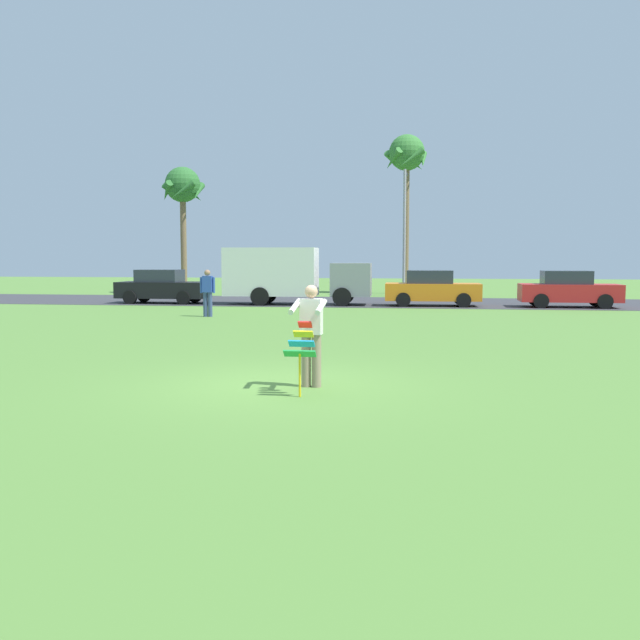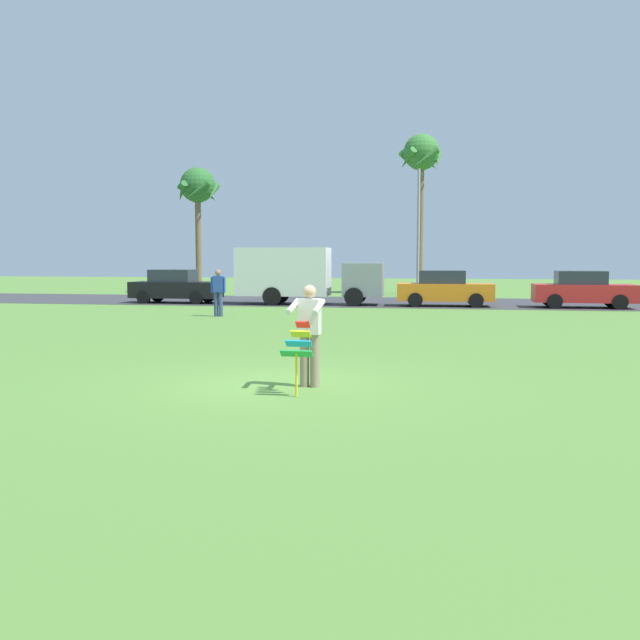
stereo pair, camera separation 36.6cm
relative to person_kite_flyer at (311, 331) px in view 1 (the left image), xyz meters
name	(u,v)px [view 1 (the left image)]	position (x,y,z in m)	size (l,w,h in m)	color
ground_plane	(280,385)	(-0.57, 0.14, -0.95)	(120.00, 120.00, 0.00)	#568438
road_strip	(373,302)	(-0.57, 22.42, -0.95)	(120.00, 8.00, 0.01)	#38383D
person_kite_flyer	(311,331)	(0.00, 0.00, 0.00)	(0.57, 0.68, 1.73)	gray
kite_held	(302,346)	(-0.04, -0.69, -0.17)	(0.51, 0.63, 1.16)	red
parked_car_black	(162,287)	(-10.40, 20.02, -0.18)	(4.21, 1.86, 1.60)	black
parked_truck_grey_van	(289,274)	(-4.27, 20.02, 0.46)	(6.77, 2.28, 2.62)	gray
parked_car_orange	(432,289)	(2.24, 20.02, -0.18)	(4.25, 1.93, 1.60)	orange
parked_car_red	(569,290)	(8.12, 20.02, -0.18)	(4.21, 1.85, 1.60)	red
palm_tree_left_near	(183,190)	(-12.44, 28.89, 5.25)	(2.58, 2.71, 7.55)	brown
palm_tree_right_near	(407,160)	(0.80, 30.35, 6.92)	(2.58, 2.71, 9.35)	brown
streetlight_pole	(404,224)	(0.78, 27.69, 3.05)	(0.24, 1.65, 7.00)	#9E9EA3
person_walker_near	(208,291)	(-6.00, 13.20, -0.02)	(0.57, 0.22, 1.73)	#384772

